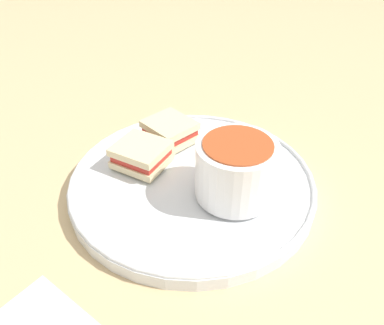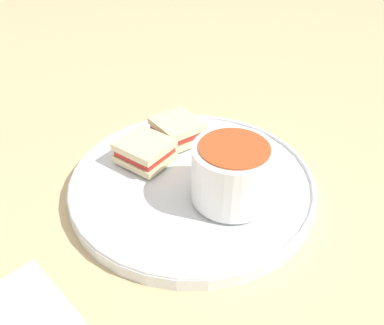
{
  "view_description": "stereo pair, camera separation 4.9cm",
  "coord_description": "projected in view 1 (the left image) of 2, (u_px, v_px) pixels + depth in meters",
  "views": [
    {
      "loc": [
        0.16,
        0.36,
        0.34
      ],
      "look_at": [
        0.0,
        0.0,
        0.04
      ],
      "focal_mm": 35.0,
      "sensor_mm": 36.0,
      "label": 1
    },
    {
      "loc": [
        0.11,
        0.37,
        0.34
      ],
      "look_at": [
        0.0,
        0.0,
        0.04
      ],
      "focal_mm": 35.0,
      "sensor_mm": 36.0,
      "label": 2
    }
  ],
  "objects": [
    {
      "name": "soup_bowl",
      "position": [
        236.0,
        169.0,
        0.45
      ],
      "size": [
        0.1,
        0.1,
        0.07
      ],
      "color": "white",
      "rests_on": "plate"
    },
    {
      "name": "sandwich_half_far",
      "position": [
        141.0,
        154.0,
        0.51
      ],
      "size": [
        0.09,
        0.09,
        0.03
      ],
      "rotation": [
        0.0,
        0.0,
        5.36
      ],
      "color": "beige",
      "rests_on": "plate"
    },
    {
      "name": "plate",
      "position": [
        192.0,
        181.0,
        0.51
      ],
      "size": [
        0.33,
        0.33,
        0.02
      ],
      "color": "white",
      "rests_on": "ground_plane"
    },
    {
      "name": "sandwich_half_near",
      "position": [
        170.0,
        131.0,
        0.56
      ],
      "size": [
        0.08,
        0.08,
        0.03
      ],
      "rotation": [
        0.0,
        0.0,
        5.04
      ],
      "color": "beige",
      "rests_on": "plate"
    },
    {
      "name": "spoon",
      "position": [
        233.0,
        144.0,
        0.55
      ],
      "size": [
        0.04,
        0.1,
        0.01
      ],
      "rotation": [
        0.0,
        0.0,
        11.25
      ],
      "color": "silver",
      "rests_on": "plate"
    },
    {
      "name": "ground_plane",
      "position": [
        192.0,
        187.0,
        0.51
      ],
      "size": [
        2.4,
        2.4,
        0.0
      ],
      "primitive_type": "plane",
      "color": "#D1B27F"
    }
  ]
}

